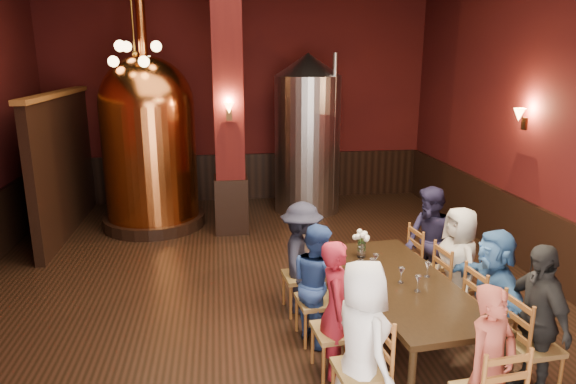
{
  "coord_description": "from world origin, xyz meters",
  "views": [
    {
      "loc": [
        -0.5,
        -6.07,
        3.06
      ],
      "look_at": [
        0.37,
        0.2,
        1.38
      ],
      "focal_mm": 32.0,
      "sensor_mm": 36.0,
      "label": 1
    }
  ],
  "objects": [
    {
      "name": "chair_0",
      "position": [
        0.64,
        -2.34,
        0.46
      ],
      "size": [
        0.5,
        0.5,
        0.92
      ],
      "primitive_type": null,
      "rotation": [
        0.0,
        0.0,
        -1.48
      ],
      "color": "brown",
      "rests_on": "ground"
    },
    {
      "name": "wainscot_back",
      "position": [
        0.0,
        4.96,
        0.5
      ],
      "size": [
        7.9,
        0.08,
        1.0
      ],
      "primitive_type": "cube",
      "color": "black",
      "rests_on": "ground"
    },
    {
      "name": "partition",
      "position": [
        -3.2,
        3.2,
        1.2
      ],
      "size": [
        0.22,
        3.5,
        2.4
      ],
      "primitive_type": "cube",
      "color": "black",
      "rests_on": "ground"
    },
    {
      "name": "wine_glass_4",
      "position": [
        1.69,
        -1.2,
        0.83
      ],
      "size": [
        0.07,
        0.07,
        0.17
      ],
      "primitive_type": null,
      "color": "white",
      "rests_on": "dining_table"
    },
    {
      "name": "person_4",
      "position": [
        2.34,
        -2.18,
        0.73
      ],
      "size": [
        0.39,
        0.87,
        1.46
      ],
      "primitive_type": "imported",
      "rotation": [
        0.0,
        0.0,
        4.76
      ],
      "color": "black",
      "rests_on": "ground"
    },
    {
      "name": "person_3",
      "position": [
        0.46,
        -0.34,
        0.69
      ],
      "size": [
        0.71,
        0.99,
        1.39
      ],
      "primitive_type": "imported",
      "rotation": [
        0.0,
        0.0,
        1.33
      ],
      "color": "black",
      "rests_on": "ground"
    },
    {
      "name": "chair_1",
      "position": [
        0.58,
        -1.67,
        0.46
      ],
      "size": [
        0.5,
        0.5,
        0.92
      ],
      "primitive_type": null,
      "rotation": [
        0.0,
        0.0,
        -1.48
      ],
      "color": "brown",
      "rests_on": "ground"
    },
    {
      "name": "wine_glass_2",
      "position": [
        1.36,
        -1.3,
        0.83
      ],
      "size": [
        0.07,
        0.07,
        0.17
      ],
      "primitive_type": null,
      "color": "white",
      "rests_on": "dining_table"
    },
    {
      "name": "sconce_column",
      "position": [
        -0.3,
        2.5,
        2.2
      ],
      "size": [
        0.2,
        0.2,
        0.36
      ],
      "primitive_type": null,
      "rotation": [
        0.0,
        0.0,
        3.14
      ],
      "color": "black",
      "rests_on": "column"
    },
    {
      "name": "wainscot_right",
      "position": [
        3.96,
        0.0,
        0.5
      ],
      "size": [
        0.08,
        9.9,
        1.0
      ],
      "primitive_type": "cube",
      "color": "black",
      "rests_on": "ground"
    },
    {
      "name": "wine_glass_3",
      "position": [
        1.45,
        -1.52,
        0.83
      ],
      "size": [
        0.07,
        0.07,
        0.17
      ],
      "primitive_type": null,
      "color": "white",
      "rests_on": "dining_table"
    },
    {
      "name": "person_2",
      "position": [
        0.52,
        -1.01,
        0.67
      ],
      "size": [
        0.54,
        0.72,
        1.34
      ],
      "primitive_type": "imported",
      "rotation": [
        0.0,
        0.0,
        1.95
      ],
      "color": "navy",
      "rests_on": "ground"
    },
    {
      "name": "person_1",
      "position": [
        0.58,
        -1.67,
        0.69
      ],
      "size": [
        0.43,
        0.56,
        1.39
      ],
      "primitive_type": "imported",
      "rotation": [
        0.0,
        0.0,
        1.36
      ],
      "color": "maroon",
      "rests_on": "ground"
    },
    {
      "name": "chair_4",
      "position": [
        2.34,
        -2.18,
        0.46
      ],
      "size": [
        0.5,
        0.5,
        0.92
      ],
      "primitive_type": null,
      "rotation": [
        0.0,
        0.0,
        1.66
      ],
      "color": "brown",
      "rests_on": "ground"
    },
    {
      "name": "wine_glass_1",
      "position": [
        1.21,
        -0.9,
        0.83
      ],
      "size": [
        0.07,
        0.07,
        0.17
      ],
      "primitive_type": null,
      "color": "white",
      "rests_on": "dining_table"
    },
    {
      "name": "column",
      "position": [
        -0.3,
        2.8,
        2.25
      ],
      "size": [
        0.58,
        0.58,
        4.5
      ],
      "primitive_type": "cube",
      "color": "#4B1110",
      "rests_on": "ground"
    },
    {
      "name": "wine_glass_0",
      "position": [
        1.11,
        -0.66,
        0.83
      ],
      "size": [
        0.07,
        0.07,
        0.17
      ],
      "primitive_type": null,
      "color": "white",
      "rests_on": "dining_table"
    },
    {
      "name": "chair_2",
      "position": [
        0.52,
        -1.01,
        0.46
      ],
      "size": [
        0.5,
        0.5,
        0.92
      ],
      "primitive_type": null,
      "rotation": [
        0.0,
        0.0,
        -1.48
      ],
      "color": "brown",
      "rests_on": "ground"
    },
    {
      "name": "sconce_wall",
      "position": [
        3.9,
        0.8,
        2.2
      ],
      "size": [
        0.2,
        0.2,
        0.36
      ],
      "primitive_type": null,
      "rotation": [
        0.0,
        0.0,
        1.57
      ],
      "color": "black",
      "rests_on": "room"
    },
    {
      "name": "chair_3",
      "position": [
        0.46,
        -0.34,
        0.46
      ],
      "size": [
        0.5,
        0.5,
        0.92
      ],
      "primitive_type": null,
      "rotation": [
        0.0,
        0.0,
        -1.48
      ],
      "color": "brown",
      "rests_on": "ground"
    },
    {
      "name": "person_8",
      "position": [
        1.54,
        -2.8,
        0.69
      ],
      "size": [
        0.6,
        0.51,
        1.39
      ],
      "primitive_type": "imported",
      "rotation": [
        0.0,
        0.0,
        6.7
      ],
      "color": "#994033",
      "rests_on": "ground"
    },
    {
      "name": "pendant_cluster",
      "position": [
        -1.8,
        2.9,
        3.1
      ],
      "size": [
        0.9,
        0.9,
        1.7
      ],
      "primitive_type": null,
      "color": "#A57226",
      "rests_on": "room"
    },
    {
      "name": "dining_table",
      "position": [
        1.4,
        -1.26,
        0.69
      ],
      "size": [
        1.22,
        2.48,
        0.75
      ],
      "rotation": [
        0.0,
        0.0,
        0.09
      ],
      "color": "black",
      "rests_on": "ground"
    },
    {
      "name": "chair_5",
      "position": [
        2.27,
        -1.51,
        0.46
      ],
      "size": [
        0.5,
        0.5,
        0.92
      ],
      "primitive_type": null,
      "rotation": [
        0.0,
        0.0,
        1.66
      ],
      "color": "brown",
      "rests_on": "ground"
    },
    {
      "name": "room",
      "position": [
        0.0,
        0.0,
        2.25
      ],
      "size": [
        10.0,
        10.02,
        4.5
      ],
      "color": "black",
      "rests_on": "ground"
    },
    {
      "name": "steel_vessel",
      "position": [
        1.27,
        3.9,
        1.56
      ],
      "size": [
        1.66,
        1.66,
        3.13
      ],
      "rotation": [
        0.0,
        0.0,
        0.35
      ],
      "color": "#B2B2B7",
      "rests_on": "ground"
    },
    {
      "name": "chair_7",
      "position": [
        2.15,
        -0.19,
        0.46
      ],
      "size": [
        0.5,
        0.5,
        0.92
      ],
      "primitive_type": null,
      "rotation": [
        0.0,
        0.0,
        1.66
      ],
      "color": "brown",
      "rests_on": "ground"
    },
    {
      "name": "chair_6",
      "position": [
        2.21,
        -0.85,
        0.46
      ],
      "size": [
        0.5,
        0.5,
        0.92
      ],
      "primitive_type": null,
      "rotation": [
        0.0,
        0.0,
        1.66
      ],
      "color": "brown",
      "rests_on": "ground"
    },
    {
      "name": "rose_vase",
      "position": [
        1.14,
        -0.55,
        0.97
      ],
      "size": [
        0.2,
        0.2,
        0.34
      ],
      "color": "white",
      "rests_on": "dining_table"
    },
    {
      "name": "person_5",
      "position": [
        2.27,
        -1.51,
        0.68
      ],
      "size": [
        0.46,
        1.28,
        1.37
      ],
      "primitive_type": "imported",
      "rotation": [
        0.0,
        0.0,
        4.75
      ],
      "color": "#325D96",
      "rests_on": "ground"
    },
    {
      "name": "person_6",
      "position": [
        2.21,
        -0.85,
        0.7
      ],
      "size": [
        0.52,
        0.73,
        1.41
      ],
      "primitive_type": "imported",
      "rotation": [
        0.0,
        0.0,
        4.82
      ],
      "color": "#B4AD9E",
      "rests_on": "ground"
    },
    {
      "name": "wine_glass_5",
      "position": [
        1.13,
        -1.03,
        0.83
      ],
      "size": [
        0.07,
        0.07,
        0.17
      ],
      "primitive_type": null,
      "color": "white",
      "rests_on": "dining_table"
    },
    {
      "name": "person_7",
      "position": [
        2.15,
        -0.19,
        0.74
      ],
      "size": [
        0.52,
        0.78,
        1.47
      ],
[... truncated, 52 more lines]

